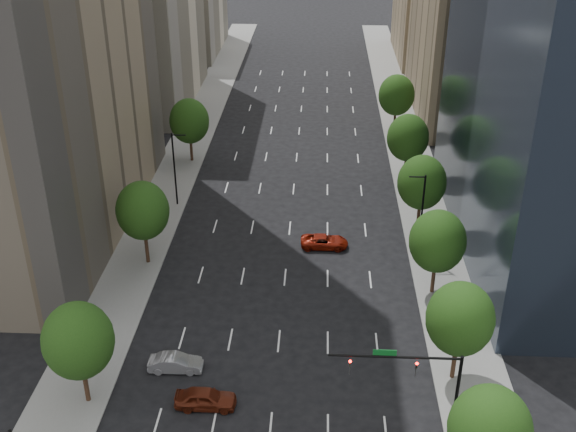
% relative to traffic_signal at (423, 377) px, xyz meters
% --- Properties ---
extents(sidewalk_left, '(6.00, 200.00, 0.15)m').
position_rel_traffic_signal_xyz_m(sidewalk_left, '(-26.03, 30.00, -5.10)').
color(sidewalk_left, slate).
rests_on(sidewalk_left, ground).
extents(sidewalk_right, '(6.00, 200.00, 0.15)m').
position_rel_traffic_signal_xyz_m(sidewalk_right, '(4.97, 30.00, -5.10)').
color(sidewalk_right, slate).
rests_on(sidewalk_right, ground).
extents(filler_left, '(14.00, 26.00, 18.00)m').
position_rel_traffic_signal_xyz_m(filler_left, '(-35.53, 106.00, 3.83)').
color(filler_left, beige).
rests_on(filler_left, ground).
extents(parking_tan_right, '(14.00, 30.00, 30.00)m').
position_rel_traffic_signal_xyz_m(parking_tan_right, '(14.47, 70.00, 9.83)').
color(parking_tan_right, '#8C7759').
rests_on(parking_tan_right, ground).
extents(filler_right, '(14.00, 26.00, 16.00)m').
position_rel_traffic_signal_xyz_m(filler_right, '(14.47, 103.00, 2.83)').
color(filler_right, '#8C7759').
rests_on(filler_right, ground).
extents(tree_right_0, '(5.20, 5.20, 8.39)m').
position_rel_traffic_signal_xyz_m(tree_right_0, '(3.47, -5.00, 0.22)').
color(tree_right_0, '#382316').
rests_on(tree_right_0, ground).
extents(tree_right_1, '(5.20, 5.20, 8.75)m').
position_rel_traffic_signal_xyz_m(tree_right_1, '(3.47, 6.00, 0.58)').
color(tree_right_1, '#382316').
rests_on(tree_right_1, ground).
extents(tree_right_2, '(5.20, 5.20, 8.61)m').
position_rel_traffic_signal_xyz_m(tree_right_2, '(3.47, 18.00, 0.43)').
color(tree_right_2, '#382316').
rests_on(tree_right_2, ground).
extents(tree_right_3, '(5.20, 5.20, 8.89)m').
position_rel_traffic_signal_xyz_m(tree_right_3, '(3.47, 30.00, 0.72)').
color(tree_right_3, '#382316').
rests_on(tree_right_3, ground).
extents(tree_right_4, '(5.20, 5.20, 8.46)m').
position_rel_traffic_signal_xyz_m(tree_right_4, '(3.47, 44.00, 0.29)').
color(tree_right_4, '#382316').
rests_on(tree_right_4, ground).
extents(tree_right_5, '(5.20, 5.20, 8.75)m').
position_rel_traffic_signal_xyz_m(tree_right_5, '(3.47, 60.00, 0.58)').
color(tree_right_5, '#382316').
rests_on(tree_right_5, ground).
extents(tree_left_0, '(5.20, 5.20, 8.75)m').
position_rel_traffic_signal_xyz_m(tree_left_0, '(-24.53, 2.00, 0.58)').
color(tree_left_0, '#382316').
rests_on(tree_left_0, ground).
extents(tree_left_1, '(5.20, 5.20, 8.97)m').
position_rel_traffic_signal_xyz_m(tree_left_1, '(-24.53, 22.00, 0.79)').
color(tree_left_1, '#382316').
rests_on(tree_left_1, ground).
extents(tree_left_2, '(5.20, 5.20, 8.68)m').
position_rel_traffic_signal_xyz_m(tree_left_2, '(-24.53, 48.00, 0.50)').
color(tree_left_2, '#382316').
rests_on(tree_left_2, ground).
extents(streetlight_rn, '(1.70, 0.20, 9.00)m').
position_rel_traffic_signal_xyz_m(streetlight_rn, '(2.91, 25.00, -0.33)').
color(streetlight_rn, black).
rests_on(streetlight_rn, ground).
extents(streetlight_ln, '(1.70, 0.20, 9.00)m').
position_rel_traffic_signal_xyz_m(streetlight_ln, '(-23.96, 35.00, -0.33)').
color(streetlight_ln, black).
rests_on(streetlight_ln, ground).
extents(traffic_signal, '(9.12, 0.40, 7.38)m').
position_rel_traffic_signal_xyz_m(traffic_signal, '(0.00, 0.00, 0.00)').
color(traffic_signal, black).
rests_on(traffic_signal, ground).
extents(car_maroon, '(4.65, 1.91, 1.58)m').
position_rel_traffic_signal_xyz_m(car_maroon, '(-15.53, 1.89, -4.38)').
color(car_maroon, '#541C0E').
rests_on(car_maroon, ground).
extents(car_silver, '(4.37, 1.61, 1.43)m').
position_rel_traffic_signal_xyz_m(car_silver, '(-18.57, 5.87, -4.46)').
color(car_silver, gray).
rests_on(car_silver, ground).
extents(car_red_far, '(4.97, 2.31, 1.38)m').
position_rel_traffic_signal_xyz_m(car_red_far, '(-6.71, 26.02, -4.48)').
color(car_red_far, maroon).
rests_on(car_red_far, ground).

